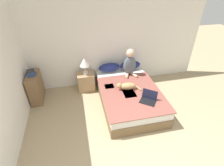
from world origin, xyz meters
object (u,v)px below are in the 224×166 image
Objects in this scene: bed at (129,96)px; nightstand at (86,81)px; person_sitting at (130,63)px; book_stack_top at (31,73)px; laptop_open at (148,99)px; pillow_near at (109,67)px; pillow_far at (130,65)px; bookshelf at (36,88)px; cat_tabby at (127,86)px; table_lamp at (84,63)px.

bed is 1.34m from nightstand.
book_stack_top is at bearing 179.72° from person_sitting.
nightstand is (-1.01, 0.87, 0.02)m from bed.
pillow_near is at bearing 149.37° from laptop_open.
pillow_far is 2.67m from book_stack_top.
cat_tabby is at bearing -17.06° from bookshelf.
bed is 4.21× the size of nightstand.
pillow_far is 1.37m from nightstand.
laptop_open is at bearing -48.02° from table_lamp.
pillow_near is 1.40× the size of laptop_open.
laptop_open is (0.59, -1.49, -0.08)m from pillow_near.
nightstand is 2.21× the size of book_stack_top.
bed is at bearing -15.87° from bookshelf.
person_sitting is 2.54m from book_stack_top.
table_lamp is (-1.01, 0.86, 0.62)m from bed.
bookshelf is (-1.32, -0.20, -0.46)m from table_lamp.
pillow_far reaches higher than laptop_open.
bed is at bearing -15.90° from book_stack_top.
pillow_far is 1.02× the size of cat_tabby.
bookshelf is 3.36× the size of book_stack_top.
table_lamp is at bearing -177.08° from pillow_far.
book_stack_top is (-2.65, -0.26, 0.24)m from pillow_far.
pillow_near reaches higher than bed.
laptop_open is at bearing -25.22° from bookshelf.
bookshelf reaches higher than bed.
laptop_open is (0.35, -0.53, -0.04)m from cat_tabby.
bookshelf is at bearing -174.26° from pillow_far.
cat_tabby is at bearing -43.89° from nightstand.
cat_tabby is (0.24, -0.96, -0.03)m from pillow_near.
book_stack_top is at bearing 141.13° from bookshelf.
pillow_near is at bearing -68.33° from cat_tabby.
laptop_open is (0.07, -1.22, -0.29)m from person_sitting.
bed is 4.49× the size of table_lamp.
cat_tabby is 2.60× the size of book_stack_top.
bookshelf is at bearing -38.87° from book_stack_top.
bed is at bearing 153.92° from laptop_open.
person_sitting reaches higher than nightstand.
table_lamp is at bearing 8.43° from book_stack_top.
cat_tabby is at bearing -111.87° from person_sitting.
person_sitting reaches higher than bookshelf.
nightstand reaches higher than bed.
person_sitting is 3.26× the size of book_stack_top.
cat_tabby is at bearing -17.09° from book_stack_top.
bookshelf is (-2.33, 0.66, 0.16)m from bed.
pillow_far reaches higher than cat_tabby.
table_lamp is (-0.94, 0.89, 0.29)m from cat_tabby.
book_stack_top reaches higher than nightstand.
bed is 3.58× the size of cat_tabby.
nightstand is (-0.94, 0.90, -0.31)m from cat_tabby.
table_lamp reaches higher than laptop_open.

